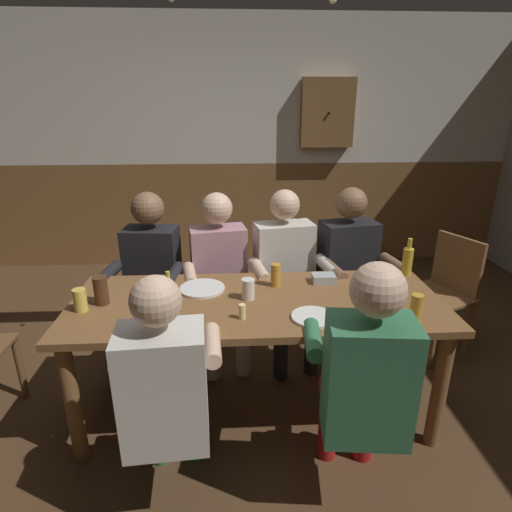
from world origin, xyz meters
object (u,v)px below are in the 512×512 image
at_px(person_4, 166,389).
at_px(pint_glass_1, 375,277).
at_px(person_5, 364,378).
at_px(plate_1, 313,317).
at_px(dining_table, 257,316).
at_px(person_1, 220,271).
at_px(person_3, 351,267).
at_px(condiment_caddy, 324,278).
at_px(pint_glass_2, 80,300).
at_px(pint_glass_0, 416,308).
at_px(person_0, 150,272).
at_px(chair_empty_near_right, 443,291).
at_px(wall_dart_cabinet, 327,113).
at_px(pint_glass_3, 101,290).
at_px(pint_glass_4, 276,275).
at_px(bottle_1, 407,261).
at_px(bottle_0, 169,296).
at_px(person_2, 286,269).
at_px(plate_0, 202,288).
at_px(table_candle, 242,312).
at_px(pint_glass_5, 248,289).

height_order(person_4, pint_glass_1, person_4).
bearing_deg(person_5, plate_1, 115.73).
distance_m(dining_table, person_1, 0.67).
relative_size(person_3, condiment_caddy, 8.95).
relative_size(person_4, condiment_caddy, 8.68).
distance_m(pint_glass_1, pint_glass_2, 1.67).
distance_m(person_5, pint_glass_1, 0.84).
height_order(person_4, pint_glass_2, person_4).
distance_m(condiment_caddy, pint_glass_0, 0.62).
xyz_separation_m(person_0, chair_empty_near_right, (2.15, 0.02, -0.21)).
bearing_deg(pint_glass_2, wall_dart_cabinet, 54.45).
relative_size(pint_glass_3, pint_glass_4, 1.14).
bearing_deg(person_4, pint_glass_2, 129.18).
height_order(person_3, bottle_1, person_3).
distance_m(person_3, chair_empty_near_right, 0.75).
relative_size(bottle_0, pint_glass_4, 1.63).
distance_m(bottle_0, wall_dart_cabinet, 3.06).
distance_m(person_1, plate_1, 1.00).
bearing_deg(pint_glass_1, condiment_caddy, 162.89).
bearing_deg(pint_glass_1, pint_glass_0, -79.96).
xyz_separation_m(person_5, pint_glass_1, (0.29, 0.77, 0.14)).
bearing_deg(person_1, person_3, 170.28).
distance_m(dining_table, pint_glass_3, 0.87).
xyz_separation_m(person_2, chair_empty_near_right, (1.19, 0.02, -0.21)).
xyz_separation_m(person_5, plate_0, (-0.74, 0.80, 0.08)).
bearing_deg(table_candle, person_4, -128.75).
bearing_deg(plate_0, pint_glass_2, -159.99).
xyz_separation_m(person_1, bottle_1, (1.20, -0.32, 0.18)).
relative_size(bottle_1, pint_glass_3, 1.54).
relative_size(person_0, pint_glass_2, 9.95).
xyz_separation_m(condiment_caddy, pint_glass_2, (-1.37, -0.30, 0.04)).
bearing_deg(bottle_0, plate_1, -9.15).
xyz_separation_m(person_2, pint_glass_5, (-0.29, -0.61, 0.14)).
relative_size(person_4, pint_glass_3, 7.60).
bearing_deg(plate_0, bottle_1, 6.50).
relative_size(bottle_0, pint_glass_1, 1.69).
height_order(pint_glass_3, pint_glass_5, pint_glass_3).
distance_m(pint_glass_0, pint_glass_2, 1.74).
xyz_separation_m(condiment_caddy, wall_dart_cabinet, (0.47, 2.28, 0.91)).
xyz_separation_m(chair_empty_near_right, pint_glass_1, (-0.72, -0.51, 0.35)).
relative_size(plate_0, plate_1, 1.18).
bearing_deg(wall_dart_cabinet, dining_table, -109.70).
bearing_deg(pint_glass_2, plate_1, -7.32).
xyz_separation_m(chair_empty_near_right, pint_glass_2, (-2.38, -0.72, 0.35)).
distance_m(person_3, pint_glass_0, 0.92).
relative_size(plate_0, bottle_1, 1.09).
distance_m(person_4, plate_1, 0.81).
height_order(plate_1, pint_glass_0, pint_glass_0).
height_order(person_4, condiment_caddy, person_4).
height_order(person_5, table_candle, person_5).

